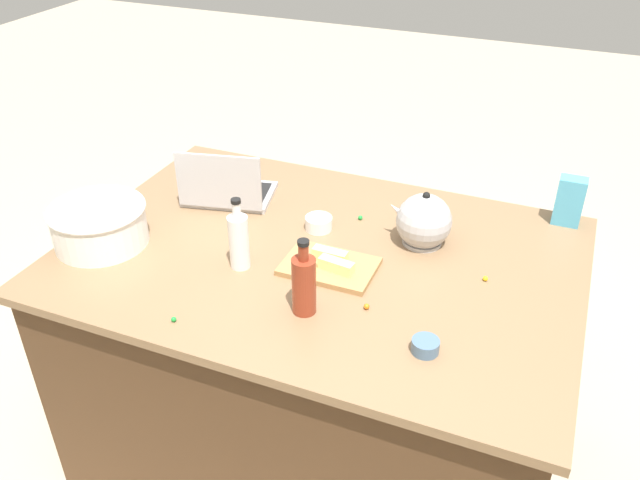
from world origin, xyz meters
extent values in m
plane|color=#B7A88E|center=(0.00, 0.00, 0.00)|extent=(12.00, 12.00, 0.00)
cube|color=#4C331E|center=(0.00, 0.00, 0.43)|extent=(1.56, 1.07, 0.87)
cube|color=#846647|center=(0.00, 0.00, 0.89)|extent=(1.62, 1.13, 0.03)
cube|color=#B7B7BC|center=(0.45, -0.23, 0.91)|extent=(0.35, 0.28, 0.02)
cube|color=black|center=(0.45, -0.24, 0.92)|extent=(0.30, 0.21, 0.00)
cube|color=#B7B7BC|center=(0.42, -0.11, 1.02)|extent=(0.29, 0.08, 0.20)
cube|color=#333842|center=(0.42, -0.12, 1.02)|extent=(0.26, 0.06, 0.18)
cylinder|color=white|center=(0.68, 0.21, 0.96)|extent=(0.30, 0.30, 0.13)
cylinder|color=black|center=(0.68, 0.21, 0.97)|extent=(0.24, 0.24, 0.11)
torus|color=white|center=(0.68, 0.21, 1.03)|extent=(0.31, 0.31, 0.02)
cylinder|color=maroon|center=(-0.07, 0.29, 0.99)|extent=(0.07, 0.07, 0.17)
cylinder|color=maroon|center=(-0.07, 0.29, 1.10)|extent=(0.03, 0.03, 0.05)
cylinder|color=black|center=(-0.07, 0.29, 1.13)|extent=(0.03, 0.03, 0.01)
cylinder|color=white|center=(0.20, 0.16, 0.99)|extent=(0.06, 0.06, 0.17)
cylinder|color=white|center=(0.20, 0.16, 1.10)|extent=(0.03, 0.03, 0.05)
cylinder|color=black|center=(0.20, 0.16, 1.13)|extent=(0.03, 0.03, 0.01)
cylinder|color=#ADADB2|center=(-0.28, -0.19, 0.91)|extent=(0.13, 0.13, 0.01)
sphere|color=#ADADB2|center=(-0.28, -0.19, 0.98)|extent=(0.18, 0.18, 0.18)
cone|color=#ADADB2|center=(-0.20, -0.19, 1.00)|extent=(0.08, 0.03, 0.07)
sphere|color=black|center=(-0.28, -0.19, 1.07)|extent=(0.02, 0.02, 0.02)
cube|color=#AD7F4C|center=(-0.06, 0.07, 0.91)|extent=(0.28, 0.19, 0.02)
cube|color=#F4E58C|center=(-0.05, 0.05, 0.94)|extent=(0.11, 0.04, 0.04)
cube|color=#F4E58C|center=(-0.09, 0.09, 0.94)|extent=(0.11, 0.05, 0.04)
cylinder|color=white|center=(0.06, -0.14, 0.92)|extent=(0.09, 0.09, 0.05)
cylinder|color=slate|center=(-0.43, 0.32, 0.92)|extent=(0.07, 0.07, 0.04)
cube|color=#4CA5CC|center=(-0.70, -0.49, 0.99)|extent=(0.09, 0.06, 0.17)
sphere|color=orange|center=(-0.23, 0.21, 0.91)|extent=(0.02, 0.02, 0.02)
sphere|color=green|center=(0.24, 0.47, 0.91)|extent=(0.01, 0.01, 0.01)
sphere|color=green|center=(-0.05, -0.25, 0.91)|extent=(0.02, 0.02, 0.02)
sphere|color=yellow|center=(-0.51, -0.05, 0.91)|extent=(0.02, 0.02, 0.02)
camera|label=1|loc=(-0.66, 1.61, 2.05)|focal=36.81mm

